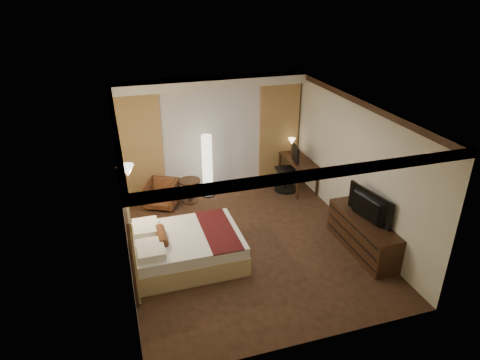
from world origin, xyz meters
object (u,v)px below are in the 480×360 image
object	(u,v)px
bed	(188,248)
armchair	(162,193)
desk	(298,173)
television	(366,204)
side_table	(190,191)
office_chair	(286,169)
floor_lamp	(207,166)
dresser	(363,234)

from	to	relation	value
bed	armchair	distance (m)	2.24
desk	television	world-z (taller)	television
bed	side_table	bearing A→B (deg)	77.59
bed	office_chair	bearing A→B (deg)	37.40
bed	office_chair	xyz separation A→B (m)	(2.84, 2.17, 0.29)
armchair	desk	xyz separation A→B (m)	(3.33, -0.01, 0.03)
desk	office_chair	bearing A→B (deg)	-171.53
side_table	desk	bearing A→B (deg)	-1.03
bed	floor_lamp	world-z (taller)	floor_lamp
side_table	office_chair	bearing A→B (deg)	-2.41
office_chair	dresser	world-z (taller)	office_chair
floor_lamp	office_chair	world-z (taller)	floor_lamp
television	floor_lamp	bearing A→B (deg)	26.24
armchair	floor_lamp	distance (m)	1.22
bed	desk	size ratio (longest dim) A/B	1.60
side_table	television	world-z (taller)	television
bed	office_chair	size ratio (longest dim) A/B	1.70
bed	desk	world-z (taller)	desk
armchair	office_chair	xyz separation A→B (m)	(2.99, -0.06, 0.23)
armchair	dresser	bearing A→B (deg)	-14.05
side_table	desk	distance (m)	2.68
television	office_chair	bearing A→B (deg)	-2.34
desk	armchair	bearing A→B (deg)	179.76
armchair	side_table	distance (m)	0.66
office_chair	dresser	distance (m)	2.83
bed	side_table	size ratio (longest dim) A/B	3.52
armchair	floor_lamp	world-z (taller)	floor_lamp
bed	dresser	world-z (taller)	dresser
floor_lamp	desk	world-z (taller)	floor_lamp
dresser	floor_lamp	bearing A→B (deg)	126.20
armchair	desk	size ratio (longest dim) A/B	0.57
armchair	office_chair	world-z (taller)	office_chair
side_table	floor_lamp	distance (m)	0.70
armchair	floor_lamp	size ratio (longest dim) A/B	0.45
desk	office_chair	xyz separation A→B (m)	(-0.34, -0.05, 0.19)
desk	dresser	world-z (taller)	desk
side_table	television	distance (m)	4.02
desk	dresser	size ratio (longest dim) A/B	0.68
dresser	television	size ratio (longest dim) A/B	1.63
dresser	bed	bearing A→B (deg)	169.03
armchair	desk	world-z (taller)	desk
television	desk	bearing A→B (deg)	-9.19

